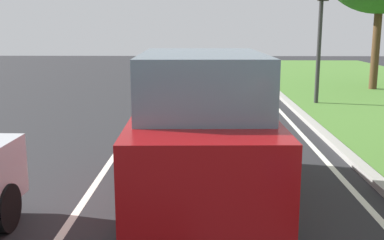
# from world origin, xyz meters

# --- Properties ---
(ground_plane) EXTENTS (60.00, 60.00, 0.00)m
(ground_plane) POSITION_xyz_m (0.00, 14.00, 0.00)
(ground_plane) COLOR #262628
(lane_line_center) EXTENTS (0.12, 32.00, 0.01)m
(lane_line_center) POSITION_xyz_m (-0.70, 14.00, 0.00)
(lane_line_center) COLOR silver
(lane_line_center) RESTS_ON ground
(lane_line_right_edge) EXTENTS (0.12, 32.00, 0.01)m
(lane_line_right_edge) POSITION_xyz_m (3.60, 14.00, 0.00)
(lane_line_right_edge) COLOR silver
(lane_line_right_edge) RESTS_ON ground
(curb_right) EXTENTS (0.24, 48.00, 0.12)m
(curb_right) POSITION_xyz_m (4.10, 14.00, 0.06)
(curb_right) COLOR #9E9B93
(curb_right) RESTS_ON ground
(car_suv_ahead) EXTENTS (2.08, 4.55, 2.28)m
(car_suv_ahead) POSITION_xyz_m (1.11, 9.09, 1.17)
(car_suv_ahead) COLOR maroon
(car_suv_ahead) RESTS_ON ground
(traffic_light_near_right) EXTENTS (0.32, 0.50, 4.63)m
(traffic_light_near_right) POSITION_xyz_m (5.04, 18.03, 3.11)
(traffic_light_near_right) COLOR #2D2D2D
(traffic_light_near_right) RESTS_ON ground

